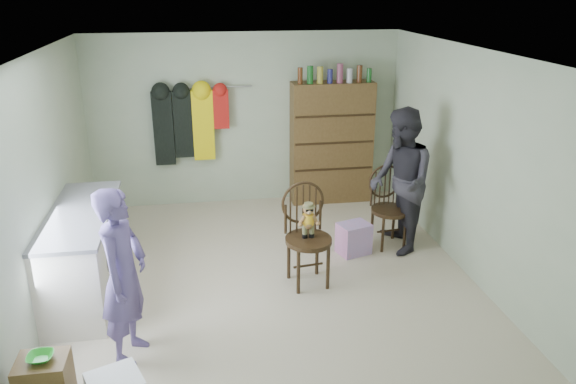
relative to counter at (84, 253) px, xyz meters
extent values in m
plane|color=beige|center=(1.95, 0.00, -0.47)|extent=(5.00, 5.00, 0.00)
plane|color=#B7C4A4|center=(1.95, 2.50, 0.78)|extent=(4.50, 0.00, 4.50)
plane|color=#B7C4A4|center=(-0.30, 0.00, 0.78)|extent=(0.00, 5.00, 5.00)
plane|color=#B7C4A4|center=(4.20, 0.00, 0.78)|extent=(0.00, 5.00, 5.00)
plane|color=white|center=(1.95, 0.00, 2.03)|extent=(5.00, 5.00, 0.00)
cube|color=silver|center=(0.00, 0.00, -0.02)|extent=(0.60, 1.80, 0.90)
cube|color=slate|center=(0.00, 0.00, 0.45)|extent=(0.64, 1.86, 0.04)
cylinder|color=#99999E|center=(0.31, -0.45, 0.07)|extent=(0.02, 0.02, 0.14)
cylinder|color=#99999E|center=(0.31, 0.45, 0.07)|extent=(0.02, 0.02, 0.14)
imported|color=green|center=(0.01, -1.88, 0.08)|extent=(0.19, 0.19, 0.05)
cylinder|color=black|center=(2.36, -0.19, 0.06)|extent=(0.57, 0.57, 0.05)
cylinder|color=black|center=(2.22, -0.38, -0.22)|extent=(0.04, 0.04, 0.50)
cylinder|color=black|center=(2.55, -0.33, -0.22)|extent=(0.04, 0.04, 0.50)
cylinder|color=black|center=(2.17, -0.03, -0.22)|extent=(0.04, 0.04, 0.50)
cylinder|color=black|center=(2.50, 0.01, -0.22)|extent=(0.04, 0.04, 0.50)
torus|color=black|center=(2.33, 0.01, 0.42)|extent=(0.49, 0.10, 0.49)
cylinder|color=black|center=(2.13, -0.03, 0.25)|extent=(0.03, 0.03, 0.34)
cylinder|color=black|center=(2.53, 0.03, 0.25)|extent=(0.03, 0.03, 0.34)
cylinder|color=gold|center=(2.36, -0.17, 0.29)|extent=(0.12, 0.12, 0.12)
cylinder|color=#475128|center=(2.36, -0.17, 0.17)|extent=(0.08, 0.08, 0.18)
sphere|color=#9E7042|center=(2.36, -0.17, 0.40)|extent=(0.11, 0.11, 0.11)
cylinder|color=#475128|center=(2.36, -0.17, 0.46)|extent=(0.10, 0.10, 0.04)
cube|color=black|center=(2.36, -0.22, 0.41)|extent=(0.08, 0.01, 0.02)
cylinder|color=black|center=(3.55, 0.60, 0.00)|extent=(0.51, 0.51, 0.05)
cylinder|color=black|center=(3.42, 0.43, -0.25)|extent=(0.04, 0.04, 0.45)
cylinder|color=black|center=(3.72, 0.47, -0.25)|extent=(0.04, 0.04, 0.45)
cylinder|color=black|center=(3.38, 0.74, -0.25)|extent=(0.04, 0.04, 0.45)
cylinder|color=black|center=(3.68, 0.78, -0.25)|extent=(0.04, 0.04, 0.45)
torus|color=black|center=(3.52, 0.78, 0.33)|extent=(0.44, 0.08, 0.44)
cylinder|color=black|center=(3.35, 0.75, 0.18)|extent=(0.03, 0.03, 0.30)
cylinder|color=black|center=(3.71, 0.79, 0.18)|extent=(0.03, 0.03, 0.30)
cube|color=pink|center=(3.06, 0.46, -0.28)|extent=(0.44, 0.38, 0.39)
imported|color=#584884|center=(0.56, -1.17, 0.32)|extent=(0.52, 0.66, 1.59)
imported|color=#2D2B33|center=(3.62, 0.49, 0.42)|extent=(0.71, 0.89, 1.78)
cube|color=brown|center=(3.20, 2.30, 0.43)|extent=(1.20, 0.38, 1.80)
cube|color=black|center=(3.20, 2.11, 0.08)|extent=(1.16, 0.02, 0.03)
cube|color=black|center=(3.20, 2.11, 0.48)|extent=(1.16, 0.02, 0.03)
cube|color=black|center=(3.20, 2.11, 0.88)|extent=(1.16, 0.02, 0.03)
cylinder|color=#592D14|center=(2.70, 2.20, 1.44)|extent=(0.07, 0.07, 0.23)
cylinder|color=#19591E|center=(2.84, 2.20, 1.45)|extent=(0.09, 0.09, 0.25)
cylinder|color=#A59933|center=(2.99, 2.20, 1.45)|extent=(0.09, 0.09, 0.24)
cylinder|color=navy|center=(3.13, 2.20, 1.43)|extent=(0.07, 0.07, 0.20)
cylinder|color=#8C3F59|center=(3.27, 2.20, 1.46)|extent=(0.09, 0.09, 0.27)
cylinder|color=#B2B2B7|center=(3.41, 2.20, 1.43)|extent=(0.09, 0.09, 0.20)
cylinder|color=#592D14|center=(3.56, 2.20, 1.45)|extent=(0.08, 0.08, 0.24)
cylinder|color=#19591E|center=(3.70, 2.20, 1.43)|extent=(0.07, 0.07, 0.20)
cylinder|color=#99999E|center=(1.55, 2.44, 1.28)|extent=(1.00, 0.02, 0.02)
cube|color=black|center=(0.77, 2.38, 0.72)|extent=(0.28, 0.10, 1.05)
cube|color=black|center=(1.05, 2.38, 0.77)|extent=(0.26, 0.10, 0.95)
cube|color=yellow|center=(1.33, 2.38, 0.75)|extent=(0.30, 0.10, 1.00)
cube|color=red|center=(1.59, 2.38, 0.97)|extent=(0.22, 0.10, 0.55)
camera|label=1|loc=(1.25, -5.56, 2.65)|focal=35.00mm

